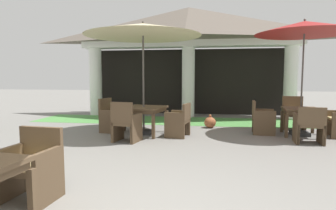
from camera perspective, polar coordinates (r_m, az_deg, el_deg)
The scene contains 14 objects.
background_pavilion at distance 11.13m, azimuth 4.17°, elevation 13.85°, with size 8.61×2.52×4.09m.
lawn_strip at distance 9.83m, azimuth 3.46°, elevation -3.18°, with size 10.41×1.93×0.01m, color #519347.
patio_table_near_foreground at distance 7.52m, azimuth -4.88°, elevation -1.05°, with size 1.20×1.20×0.73m.
patio_umbrella_near_foreground at distance 7.57m, azimuth -5.01°, elevation 14.63°, with size 3.00×3.00×2.92m.
patio_chair_near_foreground_east at distance 7.20m, azimuth 2.21°, elevation -3.22°, with size 0.62×0.67×0.85m.
patio_chair_near_foreground_south at distance 6.68m, azimuth -8.38°, elevation -3.71°, with size 0.65×0.63×0.94m.
patio_chair_near_foreground_west at distance 8.00m, azimuth -11.26°, elevation -2.28°, with size 0.61×0.69×0.92m.
patio_table_mid_left at distance 8.06m, azimuth 24.96°, elevation -1.28°, with size 0.92×0.92×0.71m.
patio_umbrella_mid_left at distance 8.10m, azimuth 25.58°, elevation 13.59°, with size 2.42×2.42×2.95m.
patio_chair_mid_left_north at distance 9.00m, azimuth 23.75°, elevation -1.75°, with size 0.63×0.61×0.94m.
patio_chair_mid_left_west at distance 7.95m, azimuth 18.28°, elevation -2.61°, with size 0.61×0.60×0.87m.
patio_chair_mid_left_south at distance 7.18m, azimuth 26.36°, elevation -3.69°, with size 0.64×0.59×0.84m.
patio_chair_mid_right_north at distance 3.92m, azimuth -25.65°, elevation -11.07°, with size 0.66×0.58×0.87m.
terracotta_urn at distance 8.57m, azimuth 8.39°, elevation -3.45°, with size 0.35×0.35×0.40m.
Camera 1 is at (0.85, -2.44, 1.49)m, focal length 30.54 mm.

